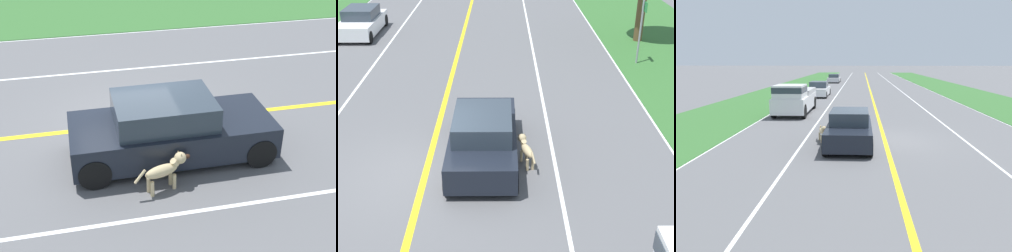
% 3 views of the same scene
% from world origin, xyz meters
% --- Properties ---
extents(ground_plane, '(400.00, 400.00, 0.00)m').
position_xyz_m(ground_plane, '(0.00, 0.00, 0.00)').
color(ground_plane, '#5B5B5E').
extents(centre_divider_line, '(0.18, 160.00, 0.01)m').
position_xyz_m(centre_divider_line, '(0.00, 0.00, 0.00)').
color(centre_divider_line, yellow).
rests_on(centre_divider_line, ground).
extents(lane_dash_same_dir, '(0.10, 160.00, 0.01)m').
position_xyz_m(lane_dash_same_dir, '(3.50, 0.00, 0.00)').
color(lane_dash_same_dir, white).
rests_on(lane_dash_same_dir, ground).
extents(ego_car, '(1.84, 4.35, 1.42)m').
position_xyz_m(ego_car, '(1.53, 0.69, 0.66)').
color(ego_car, black).
rests_on(ego_car, ground).
extents(dog, '(0.49, 1.21, 0.77)m').
position_xyz_m(dog, '(2.69, 0.36, 0.47)').
color(dog, '#D1B784').
rests_on(dog, ground).
extents(oncoming_car, '(1.82, 4.23, 1.36)m').
position_xyz_m(oncoming_car, '(-5.26, 13.49, 0.63)').
color(oncoming_car, white).
rests_on(oncoming_car, ground).
extents(street_sign, '(0.11, 0.64, 2.73)m').
position_xyz_m(street_sign, '(7.90, 8.65, 1.70)').
color(street_sign, gray).
rests_on(street_sign, ground).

